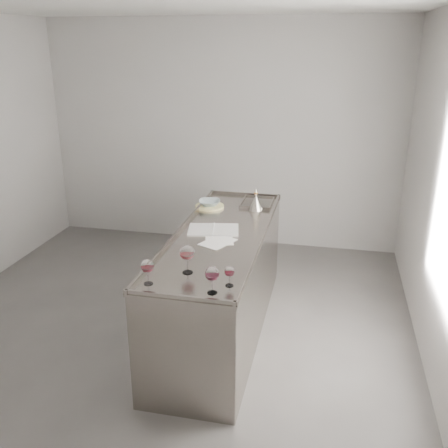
% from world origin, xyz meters
% --- Properties ---
extents(room_shell, '(4.54, 5.04, 2.84)m').
position_xyz_m(room_shell, '(0.00, 0.00, 1.40)').
color(room_shell, '#4D4A48').
rests_on(room_shell, ground).
extents(counter, '(0.77, 2.42, 0.97)m').
position_xyz_m(counter, '(0.50, 0.30, 0.47)').
color(counter, gray).
rests_on(counter, ground).
extents(wine_glass_left, '(0.09, 0.09, 0.18)m').
position_xyz_m(wine_glass_left, '(0.23, -0.72, 1.07)').
color(wine_glass_left, white).
rests_on(wine_glass_left, counter).
extents(wine_glass_middle, '(0.11, 0.11, 0.21)m').
position_xyz_m(wine_glass_middle, '(0.44, -0.50, 1.09)').
color(wine_glass_middle, white).
rests_on(wine_glass_middle, counter).
extents(wine_glass_right, '(0.10, 0.10, 0.19)m').
position_xyz_m(wine_glass_right, '(0.69, -0.76, 1.08)').
color(wine_glass_right, white).
rests_on(wine_glass_right, counter).
extents(wine_glass_small, '(0.07, 0.07, 0.14)m').
position_xyz_m(wine_glass_small, '(0.78, -0.63, 1.04)').
color(wine_glass_small, white).
rests_on(wine_glass_small, counter).
extents(notebook, '(0.49, 0.38, 0.02)m').
position_xyz_m(notebook, '(0.42, 0.38, 0.95)').
color(notebook, silver).
rests_on(notebook, counter).
extents(loose_paper_top, '(0.31, 0.38, 0.00)m').
position_xyz_m(loose_paper_top, '(0.51, 0.20, 0.94)').
color(loose_paper_top, silver).
rests_on(loose_paper_top, counter).
extents(loose_paper_under, '(0.31, 0.35, 0.00)m').
position_xyz_m(loose_paper_under, '(0.52, 0.11, 0.94)').
color(loose_paper_under, silver).
rests_on(loose_paper_under, counter).
extents(trivet, '(0.33, 0.33, 0.02)m').
position_xyz_m(trivet, '(0.23, 1.01, 0.95)').
color(trivet, '#EEE39A').
rests_on(trivet, counter).
extents(ceramic_bowl, '(0.25, 0.25, 0.05)m').
position_xyz_m(ceramic_bowl, '(0.23, 1.01, 0.99)').
color(ceramic_bowl, '#85969B').
rests_on(ceramic_bowl, trivet).
extents(wine_funnel, '(0.15, 0.15, 0.22)m').
position_xyz_m(wine_funnel, '(0.69, 1.04, 1.01)').
color(wine_funnel, '#A29C90').
rests_on(wine_funnel, counter).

